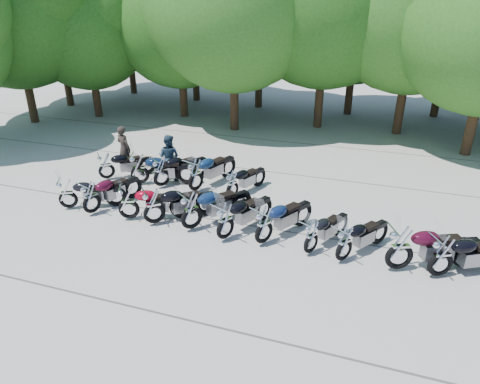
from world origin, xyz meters
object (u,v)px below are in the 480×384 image
(motorcycle_8, at_px, (345,242))
(motorcycle_14, at_px, (195,174))
(motorcycle_9, at_px, (401,247))
(motorcycle_15, at_px, (232,184))
(motorcycle_1, at_px, (91,196))
(motorcycle_10, at_px, (442,255))
(motorcycle_3, at_px, (154,205))
(motorcycle_6, at_px, (264,224))
(motorcycle_12, at_px, (139,168))
(motorcycle_4, at_px, (191,210))
(motorcycle_7, at_px, (311,236))
(motorcycle_2, at_px, (128,202))
(rider_1, at_px, (169,157))
(rider_0, at_px, (124,149))
(motorcycle_13, at_px, (161,171))
(motorcycle_0, at_px, (67,193))
(motorcycle_5, at_px, (225,220))
(motorcycle_11, at_px, (106,165))

(motorcycle_8, xyz_separation_m, motorcycle_14, (-5.54, 2.86, 0.11))
(motorcycle_9, distance_m, motorcycle_15, 6.11)
(motorcycle_1, distance_m, motorcycle_10, 10.39)
(motorcycle_3, height_order, motorcycle_9, motorcycle_9)
(motorcycle_6, distance_m, motorcycle_12, 6.12)
(motorcycle_4, height_order, motorcycle_15, motorcycle_4)
(motorcycle_7, height_order, motorcycle_15, motorcycle_15)
(motorcycle_2, xyz_separation_m, motorcycle_7, (5.77, -0.12, -0.07))
(motorcycle_2, bearing_deg, rider_1, -18.43)
(motorcycle_1, xyz_separation_m, rider_0, (-1.07, 3.68, 0.29))
(motorcycle_3, bearing_deg, motorcycle_10, -133.01)
(motorcycle_3, relative_size, motorcycle_8, 1.12)
(motorcycle_1, relative_size, motorcycle_7, 1.11)
(motorcycle_13, relative_size, rider_1, 1.32)
(motorcycle_8, xyz_separation_m, rider_0, (-9.10, 3.88, 0.33))
(motorcycle_0, distance_m, motorcycle_9, 10.37)
(motorcycle_1, distance_m, motorcycle_2, 1.36)
(motorcycle_15, bearing_deg, motorcycle_4, 101.99)
(motorcycle_1, distance_m, motorcycle_5, 4.66)
(motorcycle_2, height_order, motorcycle_10, motorcycle_10)
(motorcycle_12, relative_size, motorcycle_13, 1.03)
(motorcycle_6, relative_size, motorcycle_15, 1.12)
(motorcycle_5, bearing_deg, motorcycle_4, 14.08)
(motorcycle_10, bearing_deg, motorcycle_4, 59.47)
(motorcycle_0, distance_m, motorcycle_7, 8.09)
(motorcycle_12, bearing_deg, motorcycle_2, -176.56)
(motorcycle_3, bearing_deg, motorcycle_4, -129.13)
(motorcycle_0, xyz_separation_m, motorcycle_10, (11.34, -0.20, 0.07))
(motorcycle_8, bearing_deg, motorcycle_9, -145.36)
(motorcycle_4, height_order, motorcycle_6, motorcycle_4)
(motorcycle_13, bearing_deg, motorcycle_0, 83.83)
(motorcycle_13, distance_m, rider_0, 2.45)
(motorcycle_4, bearing_deg, motorcycle_8, -146.07)
(motorcycle_3, xyz_separation_m, motorcycle_15, (1.66, 2.51, -0.08))
(motorcycle_0, relative_size, motorcycle_15, 1.02)
(motorcycle_5, xyz_separation_m, motorcycle_12, (-4.41, 2.74, 0.03))
(motorcycle_0, relative_size, motorcycle_6, 0.91)
(motorcycle_0, xyz_separation_m, motorcycle_8, (8.98, -0.24, -0.00))
(motorcycle_7, xyz_separation_m, motorcycle_13, (-6.01, 2.73, 0.09))
(rider_0, bearing_deg, motorcycle_11, 101.31)
(motorcycle_13, relative_size, motorcycle_15, 1.13)
(motorcycle_9, xyz_separation_m, motorcycle_14, (-6.92, 2.84, -0.02))
(motorcycle_6, relative_size, rider_1, 1.32)
(motorcycle_2, relative_size, motorcycle_3, 0.96)
(motorcycle_10, bearing_deg, motorcycle_5, 61.26)
(motorcycle_10, bearing_deg, motorcycle_3, 60.17)
(motorcycle_6, height_order, motorcycle_9, motorcycle_9)
(motorcycle_15, distance_m, rider_0, 5.14)
(motorcycle_11, bearing_deg, motorcycle_3, -167.91)
(motorcycle_6, bearing_deg, motorcycle_5, 35.29)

